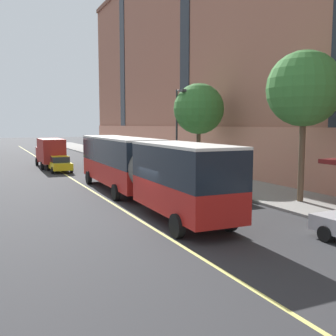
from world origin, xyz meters
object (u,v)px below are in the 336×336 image
at_px(parked_car_green_0, 99,155).
at_px(parked_car_green_1, 173,174).
at_px(parked_car_green_3, 219,186).
at_px(parked_car_silver_5, 115,159).
at_px(parked_car_green_6, 137,165).
at_px(city_bus, 138,165).
at_px(street_lamp, 178,124).
at_px(street_tree_far_uptown, 199,109).
at_px(street_tree_mid_block, 304,89).
at_px(box_truck, 50,151).
at_px(taxi_cab, 60,164).

bearing_deg(parked_car_green_0, parked_car_green_1, -89.78).
relative_size(parked_car_green_3, parked_car_silver_5, 1.06).
bearing_deg(parked_car_green_0, parked_car_green_6, -90.30).
distance_m(city_bus, street_lamp, 10.34).
distance_m(street_tree_far_uptown, street_lamp, 2.20).
xyz_separation_m(parked_car_green_0, street_tree_mid_block, (3.55, -31.13, 5.79)).
xyz_separation_m(city_bus, parked_car_silver_5, (4.62, 19.31, -1.37)).
relative_size(parked_car_green_1, street_tree_far_uptown, 0.60).
bearing_deg(parked_car_green_6, street_tree_far_uptown, -55.53).
bearing_deg(box_truck, street_tree_far_uptown, -52.94).
xyz_separation_m(parked_car_green_1, parked_car_green_6, (-0.16, 7.55, -0.00)).
bearing_deg(parked_car_green_0, street_tree_mid_block, -83.49).
xyz_separation_m(parked_car_green_3, street_tree_mid_block, (3.46, -3.33, 5.79)).
bearing_deg(street_lamp, parked_car_green_1, -122.44).
xyz_separation_m(parked_car_green_3, box_truck, (-6.81, 22.33, 0.99)).
bearing_deg(parked_car_green_0, parked_car_silver_5, -90.39).
distance_m(box_truck, street_tree_mid_block, 28.05).
relative_size(city_bus, parked_car_green_3, 4.20).
bearing_deg(taxi_cab, parked_car_green_1, -61.61).
bearing_deg(taxi_cab, parked_car_green_6, -35.27).
distance_m(city_bus, box_truck, 20.93).
xyz_separation_m(city_bus, box_truck, (-2.06, 20.83, -0.38)).
xyz_separation_m(street_tree_mid_block, street_tree_far_uptown, (0.00, 12.06, -0.69)).
height_order(parked_car_green_6, box_truck, box_truck).
xyz_separation_m(street_tree_far_uptown, street_lamp, (-1.74, 0.45, -1.27)).
bearing_deg(taxi_cab, street_tree_far_uptown, -44.40).
relative_size(city_bus, street_lamp, 2.63).
bearing_deg(parked_car_silver_5, street_lamp, -80.93).
bearing_deg(parked_car_silver_5, parked_car_green_3, -89.62).
relative_size(box_truck, taxi_cab, 1.60).
bearing_deg(parked_car_green_0, taxi_cab, -124.64).
xyz_separation_m(parked_car_green_0, parked_car_silver_5, (-0.05, -6.99, 0.00)).
bearing_deg(parked_car_silver_5, parked_car_green_6, -90.21).
xyz_separation_m(city_bus, parked_car_green_3, (4.76, -1.50, -1.37)).
distance_m(parked_car_green_1, street_lamp, 5.00).
bearing_deg(parked_car_green_6, parked_car_green_0, 89.70).
bearing_deg(parked_car_green_3, parked_car_green_1, 90.07).
bearing_deg(parked_car_green_6, taxi_cab, 144.73).
bearing_deg(street_tree_mid_block, street_lamp, 97.93).
xyz_separation_m(parked_car_green_3, taxi_cab, (-6.52, 18.50, 0.00)).
height_order(parked_car_green_1, street_tree_mid_block, street_tree_mid_block).
distance_m(parked_car_green_3, street_tree_mid_block, 7.52).
bearing_deg(street_tree_far_uptown, street_tree_mid_block, -90.00).
xyz_separation_m(parked_car_green_1, parked_car_silver_5, (-0.13, 14.35, -0.00)).
relative_size(parked_car_silver_5, street_lamp, 0.59).
distance_m(taxi_cab, street_tree_far_uptown, 14.87).
bearing_deg(parked_car_green_1, parked_car_green_3, -89.93).
xyz_separation_m(box_truck, taxi_cab, (0.29, -3.83, -0.99)).
height_order(parked_car_green_6, street_tree_far_uptown, street_tree_far_uptown).
relative_size(parked_car_green_3, street_lamp, 0.63).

